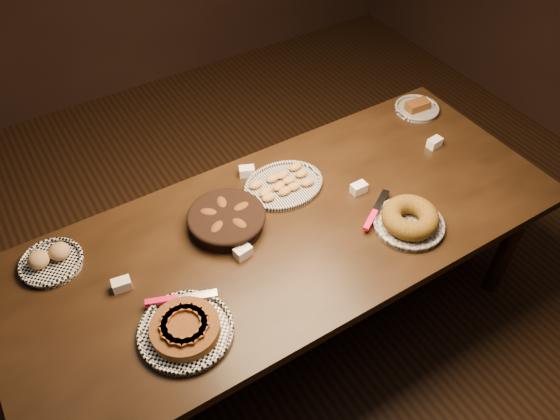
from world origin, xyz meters
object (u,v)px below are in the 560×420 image
buffet_table (288,239)px  bundt_cake_plate (409,220)px  apple_tart_plate (185,329)px  madeleine_platter (283,184)px

buffet_table → bundt_cake_plate: (0.43, -0.26, 0.11)m
apple_tart_plate → buffet_table: bearing=3.6°
apple_tart_plate → madeleine_platter: (0.69, 0.45, -0.01)m
madeleine_platter → bundt_cake_plate: bearing=-61.2°
buffet_table → madeleine_platter: 0.26m
madeleine_platter → bundt_cake_plate: bundt_cake_plate is taller
buffet_table → apple_tart_plate: 0.63m
bundt_cake_plate → buffet_table: bearing=132.0°
buffet_table → bundt_cake_plate: 0.52m
madeleine_platter → apple_tart_plate: bearing=-151.9°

